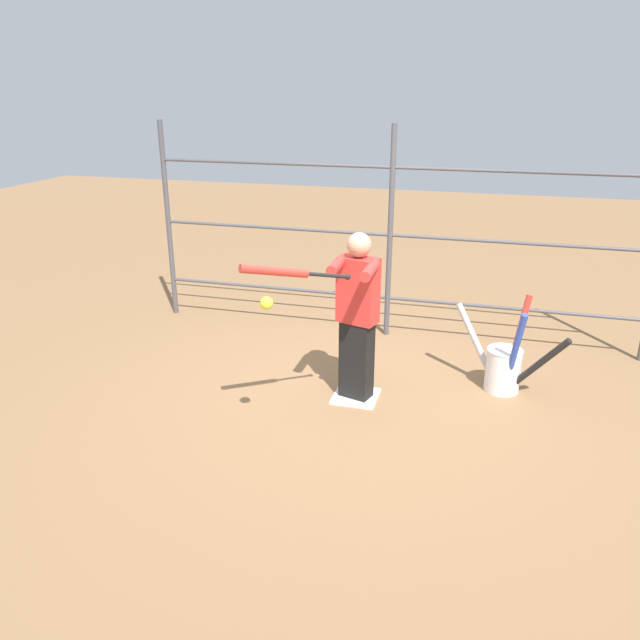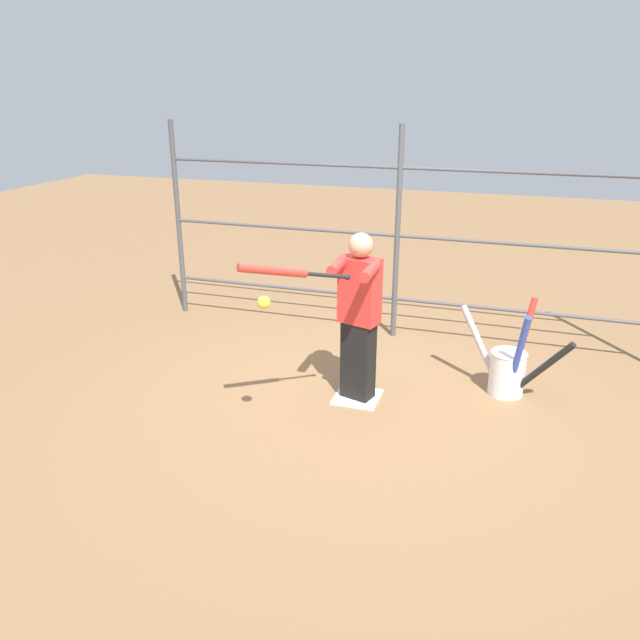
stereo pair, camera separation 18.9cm
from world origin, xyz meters
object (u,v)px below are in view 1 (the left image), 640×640
baseball_bat_swinging (284,272)px  bat_bucket (505,365)px  softball_in_flight (267,303)px  batter (357,313)px

baseball_bat_swinging → bat_bucket: 2.40m
softball_in_flight → bat_bucket: bearing=-138.4°
batter → bat_bucket: 1.51m
baseball_bat_swinging → softball_in_flight: 0.31m
baseball_bat_swinging → softball_in_flight: bearing=79.2°
batter → softball_in_flight: bearing=66.2°
batter → softball_in_flight: size_ratio=15.96×
softball_in_flight → bat_bucket: size_ratio=0.09×
softball_in_flight → bat_bucket: 2.52m
batter → softball_in_flight: (0.45, 1.02, 0.39)m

